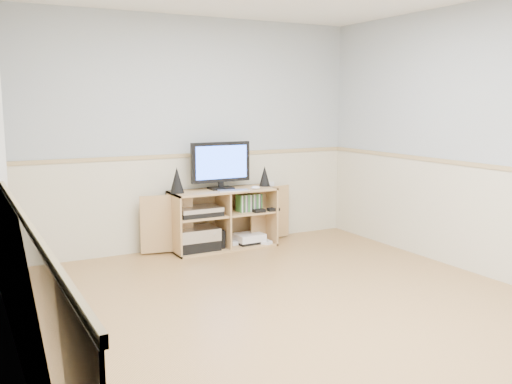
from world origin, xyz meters
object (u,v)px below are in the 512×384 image
at_px(media_cabinet, 221,217).
at_px(monitor, 221,164).
at_px(game_consoles, 248,239).
at_px(keyboard, 233,190).

bearing_deg(media_cabinet, monitor, -90.00).
distance_m(media_cabinet, game_consoles, 0.40).
distance_m(media_cabinet, keyboard, 0.38).
relative_size(keyboard, game_consoles, 0.72).
height_order(media_cabinet, keyboard, keyboard).
relative_size(monitor, keyboard, 2.09).
relative_size(media_cabinet, keyboard, 5.54).
xyz_separation_m(keyboard, game_consoles, (0.24, 0.13, -0.59)).
bearing_deg(game_consoles, keyboard, -151.77).
xyz_separation_m(media_cabinet, keyboard, (0.06, -0.19, 0.32)).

